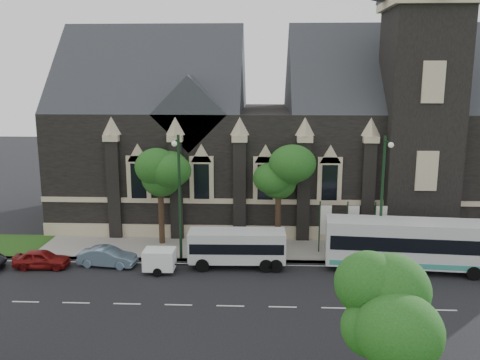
# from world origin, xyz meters

# --- Properties ---
(ground) EXTENTS (160.00, 160.00, 0.00)m
(ground) POSITION_xyz_m (0.00, 0.00, 0.00)
(ground) COLOR black
(ground) RESTS_ON ground
(sidewalk) EXTENTS (80.00, 5.00, 0.15)m
(sidewalk) POSITION_xyz_m (0.00, 9.50, 0.07)
(sidewalk) COLOR #99948B
(sidewalk) RESTS_ON ground
(museum) EXTENTS (40.00, 17.70, 29.90)m
(museum) POSITION_xyz_m (5.12, 18.78, 8.17)
(museum) COLOR black
(museum) RESTS_ON ground
(tree_park_east) EXTENTS (3.40, 3.40, 6.28)m
(tree_park_east) POSITION_xyz_m (6.18, -9.32, 4.62)
(tree_park_east) COLOR black
(tree_park_east) RESTS_ON ground
(tree_walk_right) EXTENTS (4.08, 4.08, 7.80)m
(tree_walk_right) POSITION_xyz_m (3.21, 10.71, 5.82)
(tree_walk_right) COLOR black
(tree_walk_right) RESTS_ON ground
(tree_walk_left) EXTENTS (3.91, 3.91, 7.64)m
(tree_walk_left) POSITION_xyz_m (-5.80, 10.70, 5.73)
(tree_walk_left) COLOR black
(tree_walk_left) RESTS_ON ground
(street_lamp_near) EXTENTS (0.36, 1.88, 9.00)m
(street_lamp_near) POSITION_xyz_m (10.00, 7.09, 5.11)
(street_lamp_near) COLOR #15311A
(street_lamp_near) RESTS_ON ground
(street_lamp_mid) EXTENTS (0.36, 1.88, 9.00)m
(street_lamp_mid) POSITION_xyz_m (-4.00, 7.09, 5.11)
(street_lamp_mid) COLOR #15311A
(street_lamp_mid) RESTS_ON ground
(banner_flag_left) EXTENTS (0.90, 0.10, 4.00)m
(banner_flag_left) POSITION_xyz_m (6.29, 9.00, 2.38)
(banner_flag_left) COLOR #15311A
(banner_flag_left) RESTS_ON ground
(banner_flag_center) EXTENTS (0.90, 0.10, 4.00)m
(banner_flag_center) POSITION_xyz_m (8.29, 9.00, 2.38)
(banner_flag_center) COLOR #15311A
(banner_flag_center) RESTS_ON ground
(banner_flag_right) EXTENTS (0.90, 0.10, 4.00)m
(banner_flag_right) POSITION_xyz_m (10.29, 9.00, 2.38)
(banner_flag_right) COLOR #15311A
(banner_flag_right) RESTS_ON ground
(tour_coach) EXTENTS (11.97, 3.56, 3.44)m
(tour_coach) POSITION_xyz_m (12.07, 6.01, 1.88)
(tour_coach) COLOR silver
(tour_coach) RESTS_ON ground
(shuttle_bus) EXTENTS (6.65, 2.49, 2.55)m
(shuttle_bus) POSITION_xyz_m (0.10, 6.17, 1.48)
(shuttle_bus) COLOR silver
(shuttle_bus) RESTS_ON ground
(box_trailer) EXTENTS (2.97, 1.74, 1.58)m
(box_trailer) POSITION_xyz_m (-5.06, 4.89, 0.90)
(box_trailer) COLOR white
(box_trailer) RESTS_ON ground
(sedan) EXTENTS (4.16, 1.87, 1.32)m
(sedan) POSITION_xyz_m (-8.90, 5.86, 0.66)
(sedan) COLOR #6F89A0
(sedan) RESTS_ON ground
(car_far_red) EXTENTS (3.82, 1.65, 1.28)m
(car_far_red) POSITION_xyz_m (-13.29, 5.31, 0.64)
(car_far_red) COLOR maroon
(car_far_red) RESTS_ON ground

